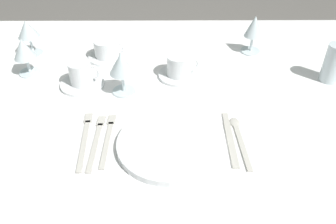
% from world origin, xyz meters
% --- Properties ---
extents(dining_table, '(1.80, 1.11, 0.74)m').
position_xyz_m(dining_table, '(0.00, 0.00, 0.66)').
color(dining_table, white).
rests_on(dining_table, ground).
extents(dinner_plate, '(0.27, 0.27, 0.02)m').
position_xyz_m(dinner_plate, '(-0.00, -0.24, 0.75)').
color(dinner_plate, white).
rests_on(dinner_plate, dining_table).
extents(fork_outer, '(0.02, 0.21, 0.00)m').
position_xyz_m(fork_outer, '(-0.16, -0.21, 0.74)').
color(fork_outer, beige).
rests_on(fork_outer, dining_table).
extents(fork_inner, '(0.02, 0.21, 0.00)m').
position_xyz_m(fork_inner, '(-0.19, -0.21, 0.74)').
color(fork_inner, beige).
rests_on(fork_inner, dining_table).
extents(fork_salad, '(0.03, 0.23, 0.00)m').
position_xyz_m(fork_salad, '(-0.23, -0.21, 0.74)').
color(fork_salad, beige).
rests_on(fork_salad, dining_table).
extents(dinner_knife, '(0.02, 0.21, 0.00)m').
position_xyz_m(dinner_knife, '(0.16, -0.22, 0.74)').
color(dinner_knife, beige).
rests_on(dinner_knife, dining_table).
extents(spoon_soup, '(0.03, 0.21, 0.01)m').
position_xyz_m(spoon_soup, '(0.19, -0.20, 0.74)').
color(spoon_soup, beige).
rests_on(spoon_soup, dining_table).
extents(saucer_left, '(0.14, 0.14, 0.01)m').
position_xyz_m(saucer_left, '(-0.22, 0.22, 0.74)').
color(saucer_left, white).
rests_on(saucer_left, dining_table).
extents(coffee_cup_left, '(0.11, 0.09, 0.06)m').
position_xyz_m(coffee_cup_left, '(-0.22, 0.22, 0.78)').
color(coffee_cup_left, white).
rests_on(coffee_cup_left, saucer_left).
extents(saucer_right, '(0.14, 0.14, 0.01)m').
position_xyz_m(saucer_right, '(-0.28, 0.05, 0.74)').
color(saucer_right, white).
rests_on(saucer_right, dining_table).
extents(coffee_cup_right, '(0.10, 0.07, 0.07)m').
position_xyz_m(coffee_cup_right, '(-0.28, 0.05, 0.79)').
color(coffee_cup_right, white).
rests_on(coffee_cup_right, saucer_right).
extents(saucer_far, '(0.14, 0.14, 0.01)m').
position_xyz_m(saucer_far, '(0.04, 0.10, 0.74)').
color(saucer_far, white).
rests_on(saucer_far, dining_table).
extents(coffee_cup_far, '(0.11, 0.08, 0.07)m').
position_xyz_m(coffee_cup_far, '(0.04, 0.10, 0.78)').
color(coffee_cup_far, white).
rests_on(coffee_cup_far, saucer_far).
extents(wine_glass_centre, '(0.08, 0.08, 0.14)m').
position_xyz_m(wine_glass_centre, '(-0.14, 0.01, 0.84)').
color(wine_glass_centre, silver).
rests_on(wine_glass_centre, dining_table).
extents(wine_glass_left, '(0.07, 0.07, 0.14)m').
position_xyz_m(wine_glass_left, '(0.31, 0.27, 0.83)').
color(wine_glass_left, silver).
rests_on(wine_glass_left, dining_table).
extents(wine_glass_right, '(0.07, 0.07, 0.13)m').
position_xyz_m(wine_glass_right, '(-0.47, 0.12, 0.83)').
color(wine_glass_right, silver).
rests_on(wine_glass_right, dining_table).
extents(wine_glass_far, '(0.07, 0.07, 0.13)m').
position_xyz_m(wine_glass_far, '(-0.50, 0.25, 0.83)').
color(wine_glass_far, silver).
rests_on(wine_glass_far, dining_table).
extents(drink_tumbler, '(0.06, 0.06, 0.13)m').
position_xyz_m(drink_tumbler, '(0.53, 0.07, 0.80)').
color(drink_tumbler, silver).
rests_on(drink_tumbler, dining_table).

